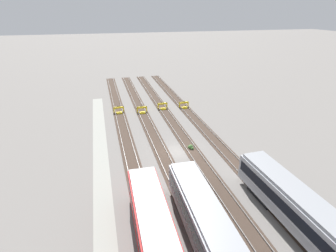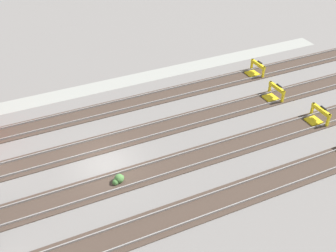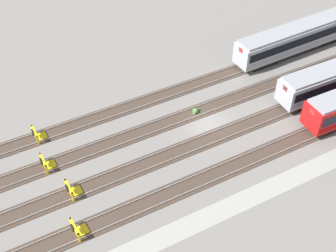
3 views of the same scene
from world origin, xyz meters
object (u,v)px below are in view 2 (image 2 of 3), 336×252
at_px(bumper_stop_nearest_track, 255,69).
at_px(bumper_stop_near_inner_track, 274,93).
at_px(bumper_stop_middle_track, 318,116).
at_px(weed_clump, 119,179).

bearing_deg(bumper_stop_nearest_track, bumper_stop_near_inner_track, 76.44).
bearing_deg(bumper_stop_nearest_track, bumper_stop_middle_track, 90.17).
bearing_deg(weed_clump, bumper_stop_middle_track, 179.97).
height_order(bumper_stop_middle_track, weed_clump, bumper_stop_middle_track).
xyz_separation_m(bumper_stop_nearest_track, bumper_stop_middle_track, (-0.03, 8.63, 0.00)).
relative_size(bumper_stop_nearest_track, weed_clump, 2.18).
relative_size(bumper_stop_nearest_track, bumper_stop_middle_track, 1.00).
bearing_deg(bumper_stop_near_inner_track, bumper_stop_nearest_track, -103.56).
distance_m(bumper_stop_nearest_track, bumper_stop_middle_track, 8.63).
bearing_deg(weed_clump, bumper_stop_nearest_track, -152.87).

